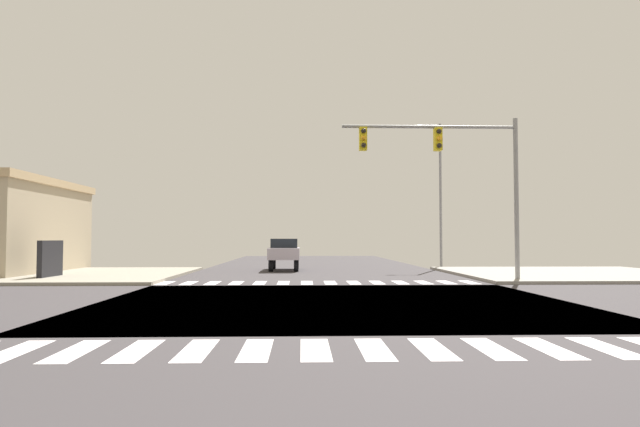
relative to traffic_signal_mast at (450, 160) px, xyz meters
name	(u,v)px	position (x,y,z in m)	size (l,w,h in m)	color
ground	(334,303)	(-5.52, -7.47, -5.36)	(90.00, 90.00, 0.05)	#3B373A
sidewalk_corner_ne	(572,274)	(7.48, 4.53, -5.27)	(12.00, 12.00, 0.14)	gray
sidewalk_corner_nw	(62,275)	(-18.52, 4.53, -5.27)	(12.00, 12.00, 0.14)	gray
crosswalk_near	(345,349)	(-5.77, -14.77, -5.33)	(13.50, 2.00, 0.01)	white
crosswalk_far	(319,283)	(-5.77, -0.17, -5.33)	(13.50, 2.00, 0.01)	white
traffic_signal_mast	(450,160)	(0.00, 0.00, 0.00)	(7.76, 0.55, 7.18)	gray
street_lamp	(437,183)	(2.17, 11.42, 0.11)	(1.78, 0.32, 9.27)	gray
sedan_farside_1	(284,252)	(-7.52, 9.49, -4.22)	(1.80, 4.30, 1.88)	black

